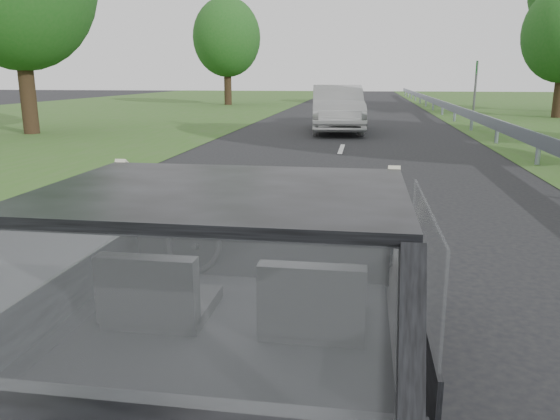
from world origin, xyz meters
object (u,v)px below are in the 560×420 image
(subject_car, at_px, (246,300))
(highway_sign, at_px, (475,89))
(cat, at_px, (300,213))
(other_car, at_px, (337,108))

(subject_car, bearing_deg, highway_sign, 77.09)
(cat, height_order, other_car, other_car)
(subject_car, distance_m, other_car, 16.91)
(highway_sign, bearing_deg, subject_car, -90.58)
(highway_sign, bearing_deg, cat, -90.37)
(highway_sign, bearing_deg, other_car, -114.60)
(other_car, relative_size, highway_sign, 1.88)
(cat, relative_size, other_car, 0.12)
(subject_car, distance_m, highway_sign, 25.74)
(other_car, distance_m, highway_sign, 10.24)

